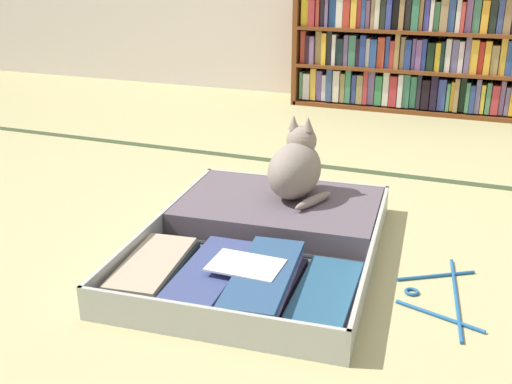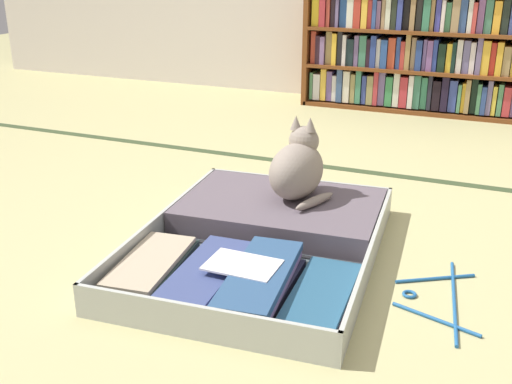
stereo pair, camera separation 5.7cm
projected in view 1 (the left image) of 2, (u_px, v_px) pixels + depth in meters
The scene contains 6 objects.
ground_plane at pixel (267, 268), 1.88m from camera, with size 10.00×10.00×0.00m, color tan.
tatami_border at pixel (342, 169), 2.74m from camera, with size 4.80×0.05×0.00m.
bookshelf at pixel (411, 51), 3.66m from camera, with size 1.41×0.29×0.72m.
open_suitcase at pixel (265, 236), 1.99m from camera, with size 0.78×1.02×0.10m.
black_cat at pixel (297, 168), 2.13m from camera, with size 0.23×0.29×0.28m.
clothes_hanger at pixel (441, 295), 1.72m from camera, with size 0.25×0.44×0.01m.
Camera 1 is at (0.56, -1.57, 0.90)m, focal length 43.17 mm.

